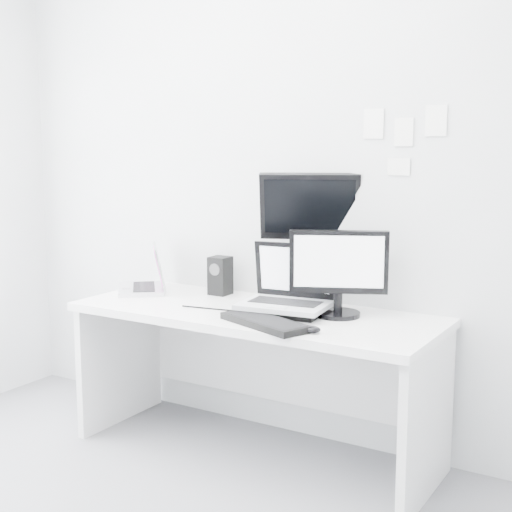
# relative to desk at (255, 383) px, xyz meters

# --- Properties ---
(back_wall) EXTENTS (3.60, 0.00, 3.60)m
(back_wall) POSITION_rel_desk_xyz_m (0.00, 0.35, 0.99)
(back_wall) COLOR silver
(back_wall) RESTS_ON ground
(desk) EXTENTS (1.80, 0.70, 0.73)m
(desk) POSITION_rel_desk_xyz_m (0.00, 0.00, 0.00)
(desk) COLOR white
(desk) RESTS_ON ground
(macbook) EXTENTS (0.43, 0.44, 0.26)m
(macbook) POSITION_rel_desk_xyz_m (-0.77, 0.08, 0.50)
(macbook) COLOR silver
(macbook) RESTS_ON desk
(speaker) EXTENTS (0.12, 0.12, 0.20)m
(speaker) POSITION_rel_desk_xyz_m (-0.35, 0.23, 0.47)
(speaker) COLOR black
(speaker) RESTS_ON desk
(dell_laptop) EXTENTS (0.44, 0.36, 0.34)m
(dell_laptop) POSITION_rel_desk_xyz_m (0.16, -0.00, 0.53)
(dell_laptop) COLOR silver
(dell_laptop) RESTS_ON desk
(rear_monitor) EXTENTS (0.53, 0.37, 0.68)m
(rear_monitor) POSITION_rel_desk_xyz_m (0.14, 0.31, 0.70)
(rear_monitor) COLOR black
(rear_monitor) RESTS_ON desk
(samsung_monitor) EXTENTS (0.50, 0.38, 0.42)m
(samsung_monitor) POSITION_rel_desk_xyz_m (0.39, 0.10, 0.57)
(samsung_monitor) COLOR black
(samsung_monitor) RESTS_ON desk
(keyboard) EXTENTS (0.48, 0.31, 0.03)m
(keyboard) POSITION_rel_desk_xyz_m (0.19, -0.23, 0.38)
(keyboard) COLOR black
(keyboard) RESTS_ON desk
(mouse) EXTENTS (0.10, 0.07, 0.03)m
(mouse) POSITION_rel_desk_xyz_m (0.42, -0.24, 0.38)
(mouse) COLOR black
(mouse) RESTS_ON desk
(wall_note_0) EXTENTS (0.10, 0.00, 0.14)m
(wall_note_0) POSITION_rel_desk_xyz_m (0.45, 0.34, 1.26)
(wall_note_0) COLOR white
(wall_note_0) RESTS_ON back_wall
(wall_note_1) EXTENTS (0.09, 0.00, 0.13)m
(wall_note_1) POSITION_rel_desk_xyz_m (0.60, 0.34, 1.22)
(wall_note_1) COLOR white
(wall_note_1) RESTS_ON back_wall
(wall_note_2) EXTENTS (0.10, 0.00, 0.14)m
(wall_note_2) POSITION_rel_desk_xyz_m (0.75, 0.34, 1.26)
(wall_note_2) COLOR white
(wall_note_2) RESTS_ON back_wall
(wall_note_3) EXTENTS (0.11, 0.00, 0.08)m
(wall_note_3) POSITION_rel_desk_xyz_m (0.58, 0.34, 1.05)
(wall_note_3) COLOR white
(wall_note_3) RESTS_ON back_wall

